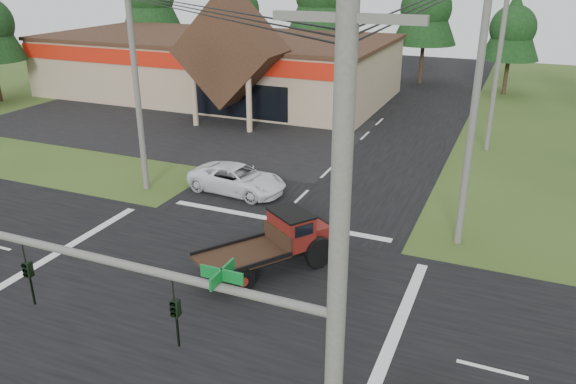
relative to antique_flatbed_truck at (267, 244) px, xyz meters
The scene contains 15 objects.
ground 3.30m from the antique_flatbed_truck, 119.45° to the right, with size 120.00×120.00×0.00m, color #2F491A.
road_ns 3.29m from the antique_flatbed_truck, 119.45° to the right, with size 12.00×120.00×0.02m, color black.
road_ew 3.29m from the antique_flatbed_truck, 119.45° to the right, with size 120.00×12.00×0.02m, color black.
parking_apron 22.54m from the antique_flatbed_truck, 133.60° to the left, with size 28.00×14.00×0.02m, color black.
cvs_building 31.96m from the antique_flatbed_truck, 122.66° to the left, with size 30.40×18.20×9.19m.
traffic_signal_mast 11.55m from the antique_flatbed_truck, 67.16° to the right, with size 8.12×0.24×7.00m.
utility_pole_nr 12.65m from the antique_flatbed_truck, 59.62° to the right, with size 2.00×0.30×11.00m.
utility_pole_nw 11.70m from the antique_flatbed_truck, 150.89° to the left, with size 2.00×0.30×10.50m.
utility_pole_ne 9.63m from the antique_flatbed_truck, 39.31° to the left, with size 2.00×0.30×11.50m.
utility_pole_n 20.88m from the antique_flatbed_truck, 71.45° to the left, with size 2.00×0.30×11.20m.
tree_row_b 45.16m from the antique_flatbed_truck, 118.71° to the left, with size 5.60×5.60×10.10m.
tree_row_d 39.83m from the antique_flatbed_truck, 92.22° to the left, with size 6.16×6.16×11.11m.
tree_row_e 38.18m from the antique_flatbed_truck, 80.15° to the left, with size 5.04×5.04×9.09m.
antique_flatbed_truck is the anchor object (origin of this frame).
white_pickup 8.31m from the antique_flatbed_truck, 125.66° to the left, with size 2.38×5.16×1.43m, color white.
Camera 1 is at (9.66, -14.52, 11.02)m, focal length 35.00 mm.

